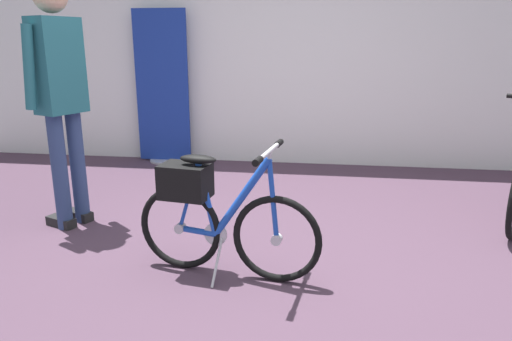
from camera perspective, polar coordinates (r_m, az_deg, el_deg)
The scene contains 5 objects.
ground_plane at distance 2.89m, azimuth 0.80°, elevation -12.11°, with size 8.08×8.08×0.00m, color #473342.
back_wall at distance 5.25m, azimuth 4.81°, elevation 15.68°, with size 8.08×0.10×2.73m, color white.
floor_banner_stand at distance 5.40m, azimuth -11.28°, elevation 8.92°, with size 0.60×0.36×1.68m.
folding_bike_foreground at distance 2.74m, azimuth -5.08°, elevation -5.14°, with size 1.11×0.53×0.79m.
visitor_near_wall at distance 3.61m, azimuth -22.71°, elevation 9.08°, with size 0.36×0.50×1.75m.
Camera 1 is at (0.33, -2.55, 1.34)m, focal length 32.93 mm.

